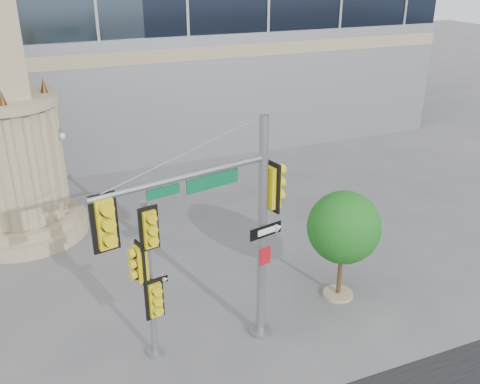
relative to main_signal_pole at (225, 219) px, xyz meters
name	(u,v)px	position (x,y,z in m)	size (l,w,h in m)	color
ground	(284,340)	(1.53, -0.25, -3.75)	(120.00, 120.00, 0.00)	#545456
monument	(1,83)	(-4.47, 8.75, 1.77)	(4.40, 4.40, 16.60)	tan
main_signal_pole	(225,219)	(0.00, 0.00, 0.00)	(4.64, 1.40, 6.05)	slate
secondary_signal_pole	(149,272)	(-1.78, 0.39, -1.22)	(0.79, 0.57, 4.32)	slate
street_tree	(344,230)	(4.00, 0.97, -1.55)	(2.15, 2.10, 3.34)	tan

